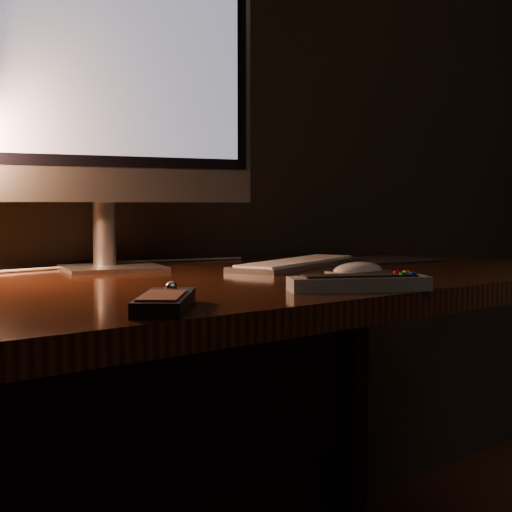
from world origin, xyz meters
TOP-DOWN VIEW (x-y plane):
  - desk at (0.00, 1.93)m, footprint 1.60×0.75m
  - monitor at (-0.04, 2.09)m, footprint 0.57×0.21m
  - keyboard at (0.30, 1.92)m, footprint 0.41×0.24m
  - mousepad at (0.56, 1.93)m, footprint 0.27×0.23m
  - mouse at (0.21, 1.67)m, footprint 0.11×0.06m
  - media_remote at (-0.25, 1.56)m, footprint 0.15×0.16m
  - tv_remote at (0.08, 1.55)m, footprint 0.21×0.15m
  - cable at (0.01, 2.17)m, footprint 0.65×0.07m

SIDE VIEW (x-z plane):
  - desk at x=0.00m, z-range 0.25..1.00m
  - mousepad at x=0.56m, z-range 0.75..0.75m
  - cable at x=0.01m, z-range 0.75..0.76m
  - keyboard at x=0.30m, z-range 0.75..0.76m
  - mouse at x=0.21m, z-range 0.75..0.77m
  - media_remote at x=-0.25m, z-range 0.75..0.78m
  - tv_remote at x=0.08m, z-range 0.75..0.78m
  - monitor at x=-0.04m, z-range 0.81..1.41m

